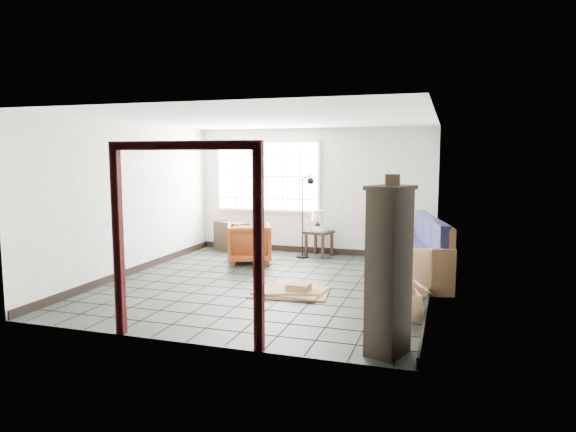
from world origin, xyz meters
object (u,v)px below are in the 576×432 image
(tall_shelf, at_px, (389,270))
(side_table, at_px, (319,235))
(futon_sofa, at_px, (416,256))
(armchair, at_px, (249,241))

(tall_shelf, bearing_deg, side_table, 132.66)
(futon_sofa, height_order, tall_shelf, tall_shelf)
(futon_sofa, height_order, side_table, futon_sofa)
(armchair, relative_size, side_table, 1.41)
(armchair, distance_m, tall_shelf, 4.93)
(armchair, xyz_separation_m, side_table, (1.14, 0.97, 0.02))
(armchair, distance_m, side_table, 1.49)
(side_table, bearing_deg, tall_shelf, -68.07)
(side_table, xyz_separation_m, tall_shelf, (1.93, -4.80, 0.46))
(futon_sofa, distance_m, armchair, 3.16)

